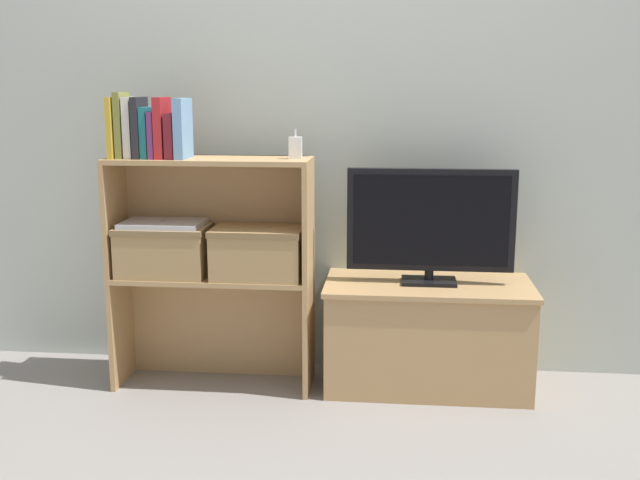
# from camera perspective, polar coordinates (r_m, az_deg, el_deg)

# --- Properties ---
(ground_plane) EXTENTS (16.00, 16.00, 0.00)m
(ground_plane) POSITION_cam_1_polar(r_m,az_deg,el_deg) (3.05, -0.26, -12.14)
(ground_plane) COLOR gray
(wall_back) EXTENTS (10.00, 0.05, 2.40)m
(wall_back) POSITION_cam_1_polar(r_m,az_deg,el_deg) (3.23, 0.57, 11.10)
(wall_back) COLOR #B2BCB2
(wall_back) RESTS_ON ground_plane
(tv_stand) EXTENTS (0.84, 0.43, 0.44)m
(tv_stand) POSITION_cam_1_polar(r_m,az_deg,el_deg) (3.15, 8.17, -7.15)
(tv_stand) COLOR tan
(tv_stand) RESTS_ON ground_plane
(tv) EXTENTS (0.67, 0.14, 0.47)m
(tv) POSITION_cam_1_polar(r_m,az_deg,el_deg) (3.03, 8.42, 1.30)
(tv) COLOR black
(tv) RESTS_ON tv_stand
(bookshelf_lower_tier) EXTENTS (0.81, 0.27, 0.47)m
(bookshelf_lower_tier) POSITION_cam_1_polar(r_m,az_deg,el_deg) (3.20, -7.87, -5.52)
(bookshelf_lower_tier) COLOR tan
(bookshelf_lower_tier) RESTS_ON ground_plane
(bookshelf_upper_tier) EXTENTS (0.81, 0.27, 0.48)m
(bookshelf_upper_tier) POSITION_cam_1_polar(r_m,az_deg,el_deg) (3.09, -8.11, 2.94)
(bookshelf_upper_tier) COLOR tan
(bookshelf_upper_tier) RESTS_ON bookshelf_lower_tier
(book_mustard) EXTENTS (0.02, 0.16, 0.24)m
(book_mustard) POSITION_cam_1_polar(r_m,az_deg,el_deg) (3.09, -15.33, 8.26)
(book_mustard) COLOR gold
(book_mustard) RESTS_ON bookshelf_upper_tier
(book_olive) EXTENTS (0.03, 0.13, 0.26)m
(book_olive) POSITION_cam_1_polar(r_m,az_deg,el_deg) (3.08, -14.81, 8.45)
(book_olive) COLOR olive
(book_olive) RESTS_ON bookshelf_upper_tier
(book_ivory) EXTENTS (0.03, 0.12, 0.24)m
(book_ivory) POSITION_cam_1_polar(r_m,az_deg,el_deg) (3.07, -14.20, 8.30)
(book_ivory) COLOR silver
(book_ivory) RESTS_ON bookshelf_upper_tier
(book_charcoal) EXTENTS (0.03, 0.14, 0.24)m
(book_charcoal) POSITION_cam_1_polar(r_m,az_deg,el_deg) (3.06, -13.56, 8.32)
(book_charcoal) COLOR #232328
(book_charcoal) RESTS_ON bookshelf_upper_tier
(book_teal) EXTENTS (0.03, 0.13, 0.20)m
(book_teal) POSITION_cam_1_polar(r_m,az_deg,el_deg) (3.05, -13.00, 7.97)
(book_teal) COLOR #1E7075
(book_teal) RESTS_ON bookshelf_upper_tier
(book_plum) EXTENTS (0.02, 0.14, 0.18)m
(book_plum) POSITION_cam_1_polar(r_m,az_deg,el_deg) (3.04, -12.45, 7.82)
(book_plum) COLOR #6B2D66
(book_plum) RESTS_ON bookshelf_upper_tier
(book_crimson) EXTENTS (0.03, 0.14, 0.24)m
(book_crimson) POSITION_cam_1_polar(r_m,az_deg,el_deg) (3.03, -11.91, 8.36)
(book_crimson) COLOR #B22328
(book_crimson) RESTS_ON bookshelf_upper_tier
(book_maroon) EXTENTS (0.03, 0.14, 0.18)m
(book_maroon) POSITION_cam_1_polar(r_m,az_deg,el_deg) (3.02, -11.14, 7.80)
(book_maroon) COLOR maroon
(book_maroon) RESTS_ON bookshelf_upper_tier
(book_skyblue) EXTENTS (0.04, 0.16, 0.23)m
(book_skyblue) POSITION_cam_1_polar(r_m,az_deg,el_deg) (3.00, -10.40, 8.35)
(book_skyblue) COLOR #709ECC
(book_skyblue) RESTS_ON bookshelf_upper_tier
(baby_monitor) EXTENTS (0.05, 0.03, 0.12)m
(baby_monitor) POSITION_cam_1_polar(r_m,az_deg,el_deg) (2.95, -1.88, 7.05)
(baby_monitor) COLOR white
(baby_monitor) RESTS_ON bookshelf_upper_tier
(storage_basket_left) EXTENTS (0.37, 0.24, 0.20)m
(storage_basket_left) POSITION_cam_1_polar(r_m,az_deg,el_deg) (3.11, -11.79, -0.61)
(storage_basket_left) COLOR tan
(storage_basket_left) RESTS_ON bookshelf_lower_tier
(storage_basket_right) EXTENTS (0.37, 0.24, 0.20)m
(storage_basket_right) POSITION_cam_1_polar(r_m,az_deg,el_deg) (3.02, -4.76, -0.78)
(storage_basket_right) COLOR tan
(storage_basket_right) RESTS_ON bookshelf_lower_tier
(laptop) EXTENTS (0.32, 0.22, 0.02)m
(laptop) POSITION_cam_1_polar(r_m,az_deg,el_deg) (3.09, -11.86, 1.23)
(laptop) COLOR #BCBCC1
(laptop) RESTS_ON storage_basket_left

